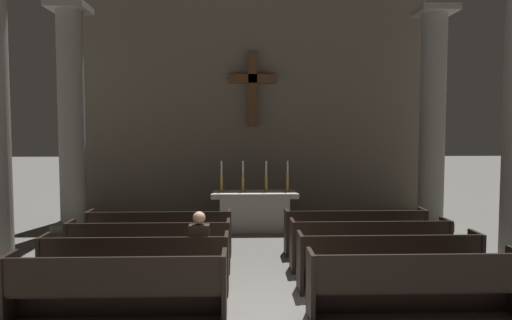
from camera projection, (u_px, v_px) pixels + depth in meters
ground_plane at (267, 319)px, 6.44m from camera, size 80.00×80.00×0.00m
pew_left_row_1 at (117, 288)px, 6.30m from camera, size 2.93×0.50×0.95m
pew_left_row_2 at (136, 264)px, 7.42m from camera, size 2.93×0.50×0.95m
pew_left_row_3 at (150, 247)px, 8.54m from camera, size 2.93×0.50×0.95m
pew_left_row_4 at (160, 233)px, 9.66m from camera, size 2.93×0.50×0.95m
pew_right_row_1 at (415, 285)px, 6.44m from camera, size 2.93×0.50×0.95m
pew_right_row_2 at (389, 262)px, 7.56m from camera, size 2.93×0.50×0.95m
pew_right_row_3 at (370, 245)px, 8.68m from camera, size 2.93×0.50×0.95m
pew_right_row_4 at (355, 232)px, 9.80m from camera, size 2.93×0.50×0.95m
column_left_second at (72, 122)px, 12.02m from camera, size 0.98×0.98×5.77m
column_right_second at (432, 122)px, 12.33m from camera, size 0.98×0.98×5.77m
altar at (255, 210)px, 12.11m from camera, size 2.20×0.90×1.01m
candlestick_outer_left at (222, 182)px, 12.03m from camera, size 0.16×0.16×0.79m
candlestick_inner_left at (243, 182)px, 12.05m from camera, size 0.16×0.16×0.79m
candlestick_inner_right at (266, 182)px, 12.07m from camera, size 0.16×0.16×0.79m
candlestick_outer_right at (288, 182)px, 12.09m from camera, size 0.16×0.16×0.79m
apse_with_cross at (252, 102)px, 14.10m from camera, size 10.42×0.51×6.87m
lone_worshipper at (200, 250)px, 7.48m from camera, size 0.32×0.43×1.32m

